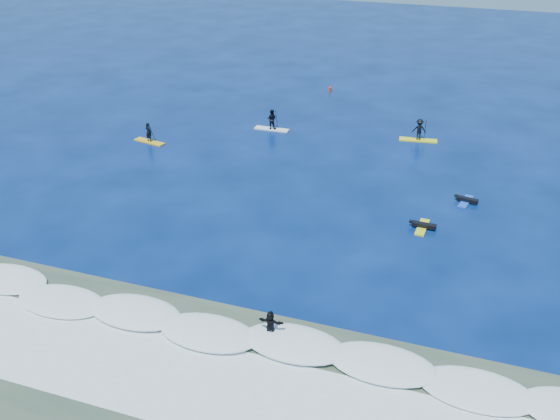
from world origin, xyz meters
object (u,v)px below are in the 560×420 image
(prone_paddler_near, at_px, (423,226))
(marker_buoy, at_px, (330,89))
(sup_paddler_center, at_px, (272,121))
(sup_paddler_right, at_px, (419,131))
(prone_paddler_far, at_px, (466,200))
(wave_surfer, at_px, (270,325))
(sup_paddler_left, at_px, (149,135))

(prone_paddler_near, distance_m, marker_buoy, 27.58)
(sup_paddler_center, bearing_deg, sup_paddler_right, 6.54)
(sup_paddler_center, height_order, prone_paddler_far, sup_paddler_center)
(sup_paddler_center, distance_m, marker_buoy, 11.97)
(sup_paddler_center, xyz_separation_m, prone_paddler_far, (16.57, -8.43, -0.63))
(prone_paddler_far, bearing_deg, prone_paddler_near, 164.17)
(wave_surfer, bearing_deg, prone_paddler_near, 66.52)
(sup_paddler_right, relative_size, wave_surfer, 1.60)
(sup_paddler_right, bearing_deg, marker_buoy, 127.17)
(sup_paddler_center, height_order, marker_buoy, sup_paddler_center)
(prone_paddler_far, xyz_separation_m, marker_buoy, (-14.64, 20.24, 0.16))
(marker_buoy, bearing_deg, sup_paddler_right, -45.37)
(sup_paddler_center, bearing_deg, marker_buoy, 80.01)
(prone_paddler_near, bearing_deg, wave_surfer, 160.69)
(sup_paddler_center, bearing_deg, wave_surfer, -71.10)
(sup_paddler_left, height_order, prone_paddler_near, sup_paddler_left)
(sup_paddler_left, relative_size, wave_surfer, 1.45)
(sup_paddler_left, relative_size, marker_buoy, 4.06)
(sup_paddler_right, bearing_deg, sup_paddler_left, -167.42)
(prone_paddler_near, bearing_deg, sup_paddler_left, 76.04)
(sup_paddler_center, height_order, prone_paddler_near, sup_paddler_center)
(sup_paddler_right, bearing_deg, wave_surfer, -103.68)
(sup_paddler_right, xyz_separation_m, marker_buoy, (-10.14, 10.27, -0.52))
(sup_paddler_right, distance_m, prone_paddler_near, 14.55)
(sup_paddler_left, distance_m, prone_paddler_near, 23.72)
(sup_paddler_left, height_order, sup_paddler_right, sup_paddler_right)
(prone_paddler_near, relative_size, wave_surfer, 1.10)
(sup_paddler_left, height_order, wave_surfer, sup_paddler_left)
(prone_paddler_near, height_order, wave_surfer, wave_surfer)
(sup_paddler_center, distance_m, prone_paddler_near, 19.24)
(sup_paddler_left, bearing_deg, sup_paddler_center, 47.11)
(sup_paddler_center, xyz_separation_m, sup_paddler_right, (12.06, 1.54, 0.06))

